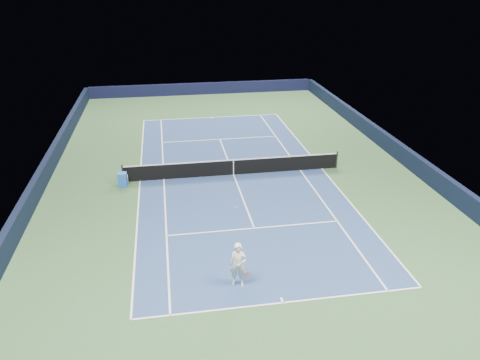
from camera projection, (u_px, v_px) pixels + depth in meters
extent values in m
plane|color=#30522D|center=(234.00, 175.00, 27.86)|extent=(40.00, 40.00, 0.00)
cube|color=black|center=(202.00, 89.00, 45.44)|extent=(22.00, 0.35, 1.10)
cube|color=black|center=(404.00, 155.00, 29.27)|extent=(0.35, 40.00, 1.10)
cube|color=black|center=(41.00, 179.00, 26.00)|extent=(0.35, 40.00, 1.10)
cube|color=navy|center=(234.00, 175.00, 27.86)|extent=(10.97, 23.77, 0.01)
cube|color=white|center=(211.00, 117.00, 38.53)|extent=(10.97, 0.08, 0.00)
cube|color=white|center=(283.00, 303.00, 17.18)|extent=(10.97, 0.08, 0.00)
cube|color=white|center=(322.00, 169.00, 28.68)|extent=(0.08, 23.77, 0.00)
cube|color=white|center=(140.00, 181.00, 27.03)|extent=(0.08, 23.77, 0.00)
cube|color=white|center=(300.00, 170.00, 28.48)|extent=(0.08, 23.77, 0.00)
cube|color=white|center=(164.00, 179.00, 27.23)|extent=(0.08, 23.77, 0.00)
cube|color=white|center=(220.00, 139.00, 33.60)|extent=(8.23, 0.08, 0.00)
cube|color=white|center=(254.00, 228.00, 22.11)|extent=(8.23, 0.08, 0.00)
cube|color=white|center=(234.00, 175.00, 27.86)|extent=(0.08, 12.80, 0.00)
cube|color=white|center=(212.00, 118.00, 38.39)|extent=(0.08, 0.30, 0.00)
cube|color=white|center=(282.00, 300.00, 17.32)|extent=(0.08, 0.30, 0.00)
cylinder|color=black|center=(123.00, 174.00, 26.67)|extent=(0.10, 0.10, 1.07)
cylinder|color=black|center=(337.00, 160.00, 28.60)|extent=(0.10, 0.10, 1.07)
cube|color=black|center=(233.00, 168.00, 27.67)|extent=(12.80, 0.03, 0.91)
cube|color=white|center=(233.00, 160.00, 27.47)|extent=(12.80, 0.04, 0.06)
cube|color=white|center=(233.00, 168.00, 27.67)|extent=(0.05, 0.04, 0.91)
cube|color=blue|center=(123.00, 180.00, 26.25)|extent=(0.50, 0.46, 0.80)
cube|color=silver|center=(128.00, 178.00, 26.27)|extent=(0.04, 0.36, 0.36)
imported|color=white|center=(238.00, 265.00, 17.81)|extent=(0.77, 0.63, 1.83)
cylinder|color=pink|center=(247.00, 269.00, 17.90)|extent=(0.03, 0.03, 0.30)
cylinder|color=black|center=(247.00, 275.00, 18.00)|extent=(0.30, 0.02, 0.30)
cylinder|color=pink|center=(247.00, 275.00, 18.00)|extent=(0.32, 0.03, 0.32)
sphere|color=#CED42D|center=(237.00, 208.00, 17.92)|extent=(0.07, 0.07, 0.07)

